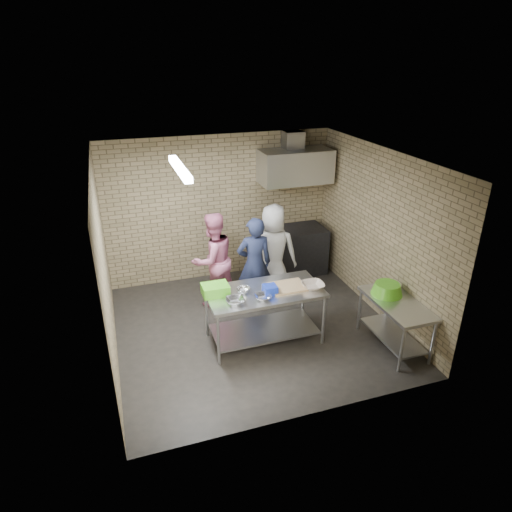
% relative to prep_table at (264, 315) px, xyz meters
% --- Properties ---
extents(floor, '(4.20, 4.20, 0.00)m').
position_rel_prep_table_xyz_m(floor, '(-0.05, 0.35, -0.42)').
color(floor, black).
rests_on(floor, ground).
extents(ceiling, '(4.20, 4.20, 0.00)m').
position_rel_prep_table_xyz_m(ceiling, '(-0.05, 0.35, 2.28)').
color(ceiling, black).
rests_on(ceiling, ground).
extents(back_wall, '(4.20, 0.06, 2.70)m').
position_rel_prep_table_xyz_m(back_wall, '(-0.05, 2.35, 0.93)').
color(back_wall, '#9A8760').
rests_on(back_wall, ground).
extents(front_wall, '(4.20, 0.06, 2.70)m').
position_rel_prep_table_xyz_m(front_wall, '(-0.05, -1.65, 0.93)').
color(front_wall, '#9A8760').
rests_on(front_wall, ground).
extents(left_wall, '(0.06, 4.00, 2.70)m').
position_rel_prep_table_xyz_m(left_wall, '(-2.15, 0.35, 0.93)').
color(left_wall, '#9A8760').
rests_on(left_wall, ground).
extents(right_wall, '(0.06, 4.00, 2.70)m').
position_rel_prep_table_xyz_m(right_wall, '(2.05, 0.35, 0.93)').
color(right_wall, '#9A8760').
rests_on(right_wall, ground).
extents(prep_table, '(1.69, 0.85, 0.85)m').
position_rel_prep_table_xyz_m(prep_table, '(0.00, 0.00, 0.00)').
color(prep_table, silver).
rests_on(prep_table, floor).
extents(side_counter, '(0.60, 1.20, 0.75)m').
position_rel_prep_table_xyz_m(side_counter, '(1.75, -0.75, -0.05)').
color(side_counter, silver).
rests_on(side_counter, floor).
extents(stove, '(1.20, 0.70, 0.90)m').
position_rel_prep_table_xyz_m(stove, '(1.30, 2.00, 0.03)').
color(stove, black).
rests_on(stove, floor).
extents(range_hood, '(1.30, 0.60, 0.60)m').
position_rel_prep_table_xyz_m(range_hood, '(1.30, 2.05, 1.68)').
color(range_hood, silver).
rests_on(range_hood, back_wall).
extents(hood_duct, '(0.35, 0.30, 0.30)m').
position_rel_prep_table_xyz_m(hood_duct, '(1.30, 2.20, 2.13)').
color(hood_duct, '#A5A8AD').
rests_on(hood_duct, back_wall).
extents(wall_shelf, '(0.80, 0.20, 0.04)m').
position_rel_prep_table_xyz_m(wall_shelf, '(1.60, 2.24, 1.50)').
color(wall_shelf, '#3F2B19').
rests_on(wall_shelf, back_wall).
extents(fluorescent_fixture, '(0.10, 1.25, 0.08)m').
position_rel_prep_table_xyz_m(fluorescent_fixture, '(-1.05, 0.35, 2.22)').
color(fluorescent_fixture, white).
rests_on(fluorescent_fixture, ceiling).
extents(green_crate, '(0.38, 0.28, 0.15)m').
position_rel_prep_table_xyz_m(green_crate, '(-0.70, 0.12, 0.50)').
color(green_crate, '#4DB922').
rests_on(green_crate, prep_table).
extents(blue_tub, '(0.19, 0.19, 0.12)m').
position_rel_prep_table_xyz_m(blue_tub, '(0.05, -0.10, 0.48)').
color(blue_tub, '#1731B0').
rests_on(blue_tub, prep_table).
extents(cutting_board, '(0.52, 0.39, 0.03)m').
position_rel_prep_table_xyz_m(cutting_board, '(0.35, -0.02, 0.44)').
color(cutting_board, tan).
rests_on(cutting_board, prep_table).
extents(mixing_bowl_a, '(0.28, 0.28, 0.06)m').
position_rel_prep_table_xyz_m(mixing_bowl_a, '(-0.50, -0.20, 0.46)').
color(mixing_bowl_a, '#B5B8BC').
rests_on(mixing_bowl_a, prep_table).
extents(mixing_bowl_b, '(0.22, 0.22, 0.06)m').
position_rel_prep_table_xyz_m(mixing_bowl_b, '(-0.30, 0.05, 0.45)').
color(mixing_bowl_b, silver).
rests_on(mixing_bowl_b, prep_table).
extents(mixing_bowl_c, '(0.26, 0.26, 0.06)m').
position_rel_prep_table_xyz_m(mixing_bowl_c, '(-0.10, -0.22, 0.45)').
color(mixing_bowl_c, '#B4B6BB').
rests_on(mixing_bowl_c, prep_table).
extents(ceramic_bowl, '(0.35, 0.35, 0.08)m').
position_rel_prep_table_xyz_m(ceramic_bowl, '(0.70, -0.15, 0.46)').
color(ceramic_bowl, '#C0AE99').
rests_on(ceramic_bowl, prep_table).
extents(green_basin, '(0.46, 0.46, 0.17)m').
position_rel_prep_table_xyz_m(green_basin, '(1.73, -0.50, 0.41)').
color(green_basin, '#59C626').
rests_on(green_basin, side_counter).
extents(bottle_red, '(0.07, 0.07, 0.18)m').
position_rel_prep_table_xyz_m(bottle_red, '(1.35, 2.24, 1.61)').
color(bottle_red, '#B22619').
rests_on(bottle_red, wall_shelf).
extents(man_navy, '(0.61, 0.42, 1.62)m').
position_rel_prep_table_xyz_m(man_navy, '(0.16, 0.97, 0.38)').
color(man_navy, '#151A36').
rests_on(man_navy, floor).
extents(woman_pink, '(0.97, 0.87, 1.64)m').
position_rel_prep_table_xyz_m(woman_pink, '(-0.45, 1.31, 0.40)').
color(woman_pink, '#CD6C90').
rests_on(woman_pink, floor).
extents(woman_white, '(0.98, 0.85, 1.68)m').
position_rel_prep_table_xyz_m(woman_white, '(0.60, 1.27, 0.42)').
color(woman_white, silver).
rests_on(woman_white, floor).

